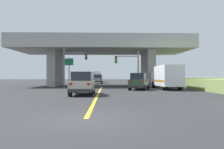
{
  "coord_description": "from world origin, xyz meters",
  "views": [
    {
      "loc": [
        0.8,
        -7.95,
        1.63
      ],
      "look_at": [
        1.48,
        19.15,
        1.87
      ],
      "focal_mm": 33.04,
      "sensor_mm": 36.0,
      "label": 1
    }
  ],
  "objects_px": {
    "suv_lead": "(83,83)",
    "sedan_oncoming": "(98,79)",
    "suv_crossing": "(139,81)",
    "semi_truck_distant": "(97,76)",
    "traffic_signal_nearside": "(130,65)",
    "traffic_signal_farside": "(72,62)",
    "box_truck": "(166,77)",
    "highway_sign": "(69,66)"
  },
  "relations": [
    {
      "from": "suv_lead",
      "to": "suv_crossing",
      "type": "height_order",
      "value": "same"
    },
    {
      "from": "suv_crossing",
      "to": "semi_truck_distant",
      "type": "bearing_deg",
      "value": 120.39
    },
    {
      "from": "suv_lead",
      "to": "suv_crossing",
      "type": "relative_size",
      "value": 0.89
    },
    {
      "from": "suv_crossing",
      "to": "highway_sign",
      "type": "height_order",
      "value": "highway_sign"
    },
    {
      "from": "semi_truck_distant",
      "to": "traffic_signal_nearside",
      "type": "bearing_deg",
      "value": -79.85
    },
    {
      "from": "box_truck",
      "to": "suv_crossing",
      "type": "bearing_deg",
      "value": -164.53
    },
    {
      "from": "traffic_signal_farside",
      "to": "highway_sign",
      "type": "height_order",
      "value": "traffic_signal_farside"
    },
    {
      "from": "sedan_oncoming",
      "to": "highway_sign",
      "type": "height_order",
      "value": "highway_sign"
    },
    {
      "from": "suv_lead",
      "to": "semi_truck_distant",
      "type": "xyz_separation_m",
      "value": [
        -0.99,
        45.49,
        0.6
      ]
    },
    {
      "from": "highway_sign",
      "to": "box_truck",
      "type": "bearing_deg",
      "value": -24.77
    },
    {
      "from": "sedan_oncoming",
      "to": "traffic_signal_farside",
      "type": "height_order",
      "value": "traffic_signal_farside"
    },
    {
      "from": "sedan_oncoming",
      "to": "traffic_signal_farside",
      "type": "xyz_separation_m",
      "value": [
        -2.89,
        -17.08,
        2.56
      ]
    },
    {
      "from": "traffic_signal_nearside",
      "to": "traffic_signal_farside",
      "type": "relative_size",
      "value": 0.9
    },
    {
      "from": "suv_lead",
      "to": "box_truck",
      "type": "distance_m",
      "value": 12.41
    },
    {
      "from": "suv_crossing",
      "to": "traffic_signal_farside",
      "type": "xyz_separation_m",
      "value": [
        -8.82,
        3.83,
        2.57
      ]
    },
    {
      "from": "highway_sign",
      "to": "suv_crossing",
      "type": "bearing_deg",
      "value": -36.16
    },
    {
      "from": "suv_crossing",
      "to": "box_truck",
      "type": "distance_m",
      "value": 3.77
    },
    {
      "from": "sedan_oncoming",
      "to": "traffic_signal_farside",
      "type": "relative_size",
      "value": 0.8
    },
    {
      "from": "traffic_signal_nearside",
      "to": "traffic_signal_farside",
      "type": "xyz_separation_m",
      "value": [
        -8.05,
        0.29,
        0.33
      ]
    },
    {
      "from": "suv_lead",
      "to": "semi_truck_distant",
      "type": "height_order",
      "value": "semi_truck_distant"
    },
    {
      "from": "highway_sign",
      "to": "sedan_oncoming",
      "type": "bearing_deg",
      "value": 74.1
    },
    {
      "from": "suv_lead",
      "to": "box_truck",
      "type": "height_order",
      "value": "box_truck"
    },
    {
      "from": "suv_crossing",
      "to": "semi_truck_distant",
      "type": "height_order",
      "value": "semi_truck_distant"
    },
    {
      "from": "sedan_oncoming",
      "to": "semi_truck_distant",
      "type": "xyz_separation_m",
      "value": [
        -1.14,
        17.83,
        0.6
      ]
    },
    {
      "from": "box_truck",
      "to": "sedan_oncoming",
      "type": "relative_size",
      "value": 1.59
    },
    {
      "from": "suv_crossing",
      "to": "box_truck",
      "type": "xyz_separation_m",
      "value": [
        3.59,
        0.99,
        0.56
      ]
    },
    {
      "from": "sedan_oncoming",
      "to": "traffic_signal_nearside",
      "type": "distance_m",
      "value": 18.25
    },
    {
      "from": "box_truck",
      "to": "traffic_signal_nearside",
      "type": "distance_m",
      "value": 5.32
    },
    {
      "from": "box_truck",
      "to": "semi_truck_distant",
      "type": "distance_m",
      "value": 39.22
    },
    {
      "from": "traffic_signal_nearside",
      "to": "highway_sign",
      "type": "relative_size",
      "value": 1.11
    },
    {
      "from": "suv_lead",
      "to": "sedan_oncoming",
      "type": "relative_size",
      "value": 0.96
    },
    {
      "from": "sedan_oncoming",
      "to": "highway_sign",
      "type": "relative_size",
      "value": 0.99
    },
    {
      "from": "sedan_oncoming",
      "to": "highway_sign",
      "type": "distance_m",
      "value": 14.44
    },
    {
      "from": "sedan_oncoming",
      "to": "semi_truck_distant",
      "type": "distance_m",
      "value": 17.87
    },
    {
      "from": "traffic_signal_farside",
      "to": "semi_truck_distant",
      "type": "relative_size",
      "value": 0.82
    },
    {
      "from": "sedan_oncoming",
      "to": "traffic_signal_farside",
      "type": "bearing_deg",
      "value": -99.59
    },
    {
      "from": "box_truck",
      "to": "traffic_signal_farside",
      "type": "xyz_separation_m",
      "value": [
        -12.41,
        2.83,
        2.01
      ]
    },
    {
      "from": "traffic_signal_farside",
      "to": "suv_lead",
      "type": "bearing_deg",
      "value": -75.51
    },
    {
      "from": "suv_crossing",
      "to": "traffic_signal_nearside",
      "type": "xyz_separation_m",
      "value": [
        -0.77,
        3.54,
        2.24
      ]
    },
    {
      "from": "traffic_signal_nearside",
      "to": "traffic_signal_farside",
      "type": "height_order",
      "value": "traffic_signal_farside"
    },
    {
      "from": "traffic_signal_farside",
      "to": "highway_sign",
      "type": "relative_size",
      "value": 1.24
    },
    {
      "from": "highway_sign",
      "to": "semi_truck_distant",
      "type": "distance_m",
      "value": 31.71
    }
  ]
}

